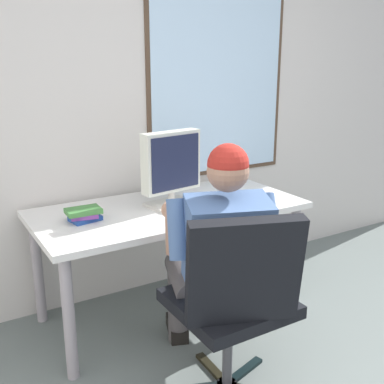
% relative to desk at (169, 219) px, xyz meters
% --- Properties ---
extents(wall_rear, '(5.69, 0.08, 2.66)m').
position_rel_desk_xyz_m(wall_rear, '(0.08, 0.45, 0.70)').
color(wall_rear, beige).
rests_on(wall_rear, ground).
extents(desk, '(1.62, 0.77, 0.71)m').
position_rel_desk_xyz_m(desk, '(0.00, 0.00, 0.00)').
color(desk, gray).
rests_on(desk, ground).
extents(office_chair, '(0.60, 0.64, 0.97)m').
position_rel_desk_xyz_m(office_chair, '(-0.14, -0.88, -0.07)').
color(office_chair, black).
rests_on(office_chair, ground).
extents(person_seated, '(0.66, 0.83, 1.22)m').
position_rel_desk_xyz_m(person_seated, '(-0.06, -0.63, 0.02)').
color(person_seated, '#494545').
rests_on(person_seated, ground).
extents(crt_monitor, '(0.39, 0.26, 0.45)m').
position_rel_desk_xyz_m(crt_monitor, '(0.02, 0.00, 0.33)').
color(crt_monitor, beige).
rests_on(crt_monitor, desk).
extents(wine_glass, '(0.08, 0.08, 0.13)m').
position_rel_desk_xyz_m(wine_glass, '(0.30, -0.21, 0.17)').
color(wine_glass, silver).
rests_on(wine_glass, desk).
extents(book_stack, '(0.19, 0.15, 0.07)m').
position_rel_desk_xyz_m(book_stack, '(-0.53, 0.01, 0.12)').
color(book_stack, '#1F4291').
rests_on(book_stack, desk).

